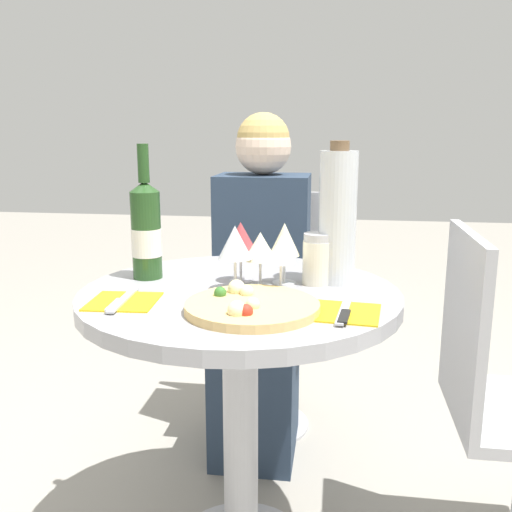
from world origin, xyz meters
TOP-DOWN VIEW (x-y plane):
  - dining_table at (0.00, 0.00)m, footprint 0.78×0.78m
  - chair_behind_diner at (-0.04, 0.76)m, footprint 0.40×0.40m
  - seated_diner at (-0.04, 0.62)m, footprint 0.33×0.47m
  - chair_empty_side at (0.67, 0.06)m, footprint 0.40×0.40m
  - pizza_large at (0.05, -0.16)m, footprint 0.29×0.29m
  - wine_bottle at (-0.26, 0.08)m, footprint 0.08×0.08m
  - tall_carafe at (0.23, 0.11)m, footprint 0.09×0.09m
  - sugar_shaker at (0.18, 0.09)m, footprint 0.07×0.07m
  - wine_glass_back_left at (-0.01, 0.08)m, footprint 0.08×0.08m
  - wine_glass_front_right at (0.10, 0.00)m, footprint 0.07×0.07m
  - wine_glass_back_right at (0.10, 0.08)m, footprint 0.08×0.08m
  - wine_glass_front_left at (-0.01, 0.00)m, footprint 0.08×0.08m
  - wine_glass_center at (0.04, 0.04)m, footprint 0.08×0.08m
  - place_setting_left at (-0.24, -0.14)m, footprint 0.16×0.19m
  - place_setting_right at (0.25, -0.15)m, footprint 0.17×0.19m

SIDE VIEW (x-z plane):
  - chair_behind_diner at x=-0.04m, z-range -0.01..0.88m
  - chair_empty_side at x=0.67m, z-range -0.01..0.88m
  - seated_diner at x=-0.04m, z-range -0.05..1.14m
  - dining_table at x=0.00m, z-range 0.21..0.96m
  - place_setting_left at x=-0.24m, z-range 0.74..0.76m
  - place_setting_right at x=0.25m, z-range 0.74..0.76m
  - pizza_large at x=0.05m, z-range 0.74..0.78m
  - sugar_shaker at x=0.18m, z-range 0.75..0.88m
  - wine_glass_center at x=0.04m, z-range 0.78..0.92m
  - wine_glass_front_right at x=0.10m, z-range 0.78..0.92m
  - wine_glass_back_right at x=0.10m, z-range 0.78..0.94m
  - wine_glass_front_left at x=-0.01m, z-range 0.78..0.94m
  - wine_glass_back_left at x=-0.01m, z-range 0.79..0.94m
  - wine_bottle at x=-0.26m, z-range 0.70..1.05m
  - tall_carafe at x=0.23m, z-range 0.74..1.10m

